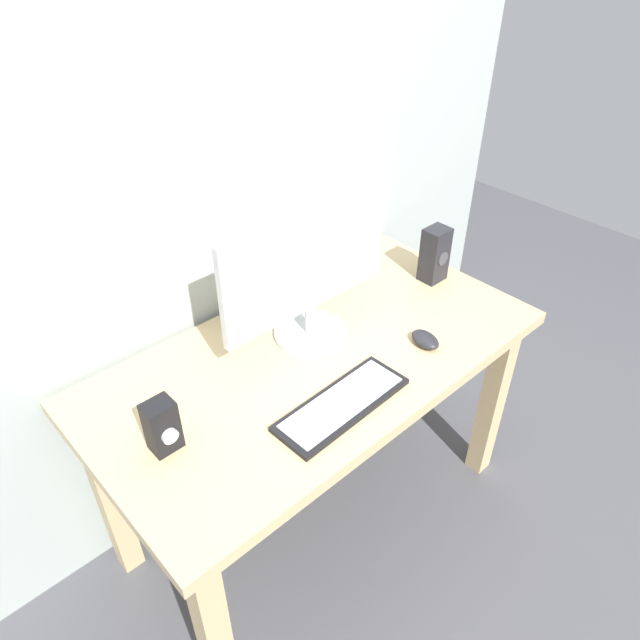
# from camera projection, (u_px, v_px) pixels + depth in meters

# --- Properties ---
(ground_plane) EXTENTS (6.00, 6.00, 0.00)m
(ground_plane) POSITION_uv_depth(u_px,v_px,m) (317.00, 509.00, 2.26)
(ground_plane) COLOR #4C4C51
(wall_back) EXTENTS (2.68, 0.04, 3.00)m
(wall_back) POSITION_uv_depth(u_px,v_px,m) (215.00, 78.00, 1.59)
(wall_back) COLOR #9EA8A3
(wall_back) RESTS_ON ground_plane
(desk) EXTENTS (1.40, 0.73, 0.78)m
(desk) POSITION_uv_depth(u_px,v_px,m) (317.00, 382.00, 1.86)
(desk) COLOR tan
(desk) RESTS_ON ground_plane
(monitor) EXTENTS (0.61, 0.23, 0.43)m
(monitor) POSITION_uv_depth(u_px,v_px,m) (308.00, 273.00, 1.73)
(monitor) COLOR silver
(monitor) RESTS_ON desk
(keyboard_primary) EXTENTS (0.41, 0.16, 0.02)m
(keyboard_primary) POSITION_uv_depth(u_px,v_px,m) (342.00, 404.00, 1.61)
(keyboard_primary) COLOR black
(keyboard_primary) RESTS_ON desk
(mouse) EXTENTS (0.08, 0.11, 0.04)m
(mouse) POSITION_uv_depth(u_px,v_px,m) (425.00, 340.00, 1.82)
(mouse) COLOR #232328
(mouse) RESTS_ON desk
(speaker_right) EXTENTS (0.09, 0.08, 0.20)m
(speaker_right) POSITION_uv_depth(u_px,v_px,m) (435.00, 255.00, 2.07)
(speaker_right) COLOR #232328
(speaker_right) RESTS_ON desk
(audio_controller) EXTENTS (0.08, 0.07, 0.15)m
(audio_controller) POSITION_uv_depth(u_px,v_px,m) (162.00, 426.00, 1.45)
(audio_controller) COLOR black
(audio_controller) RESTS_ON desk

